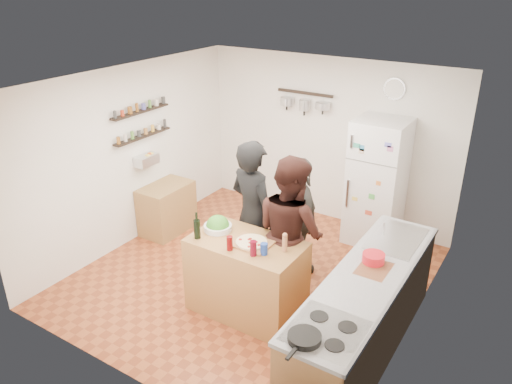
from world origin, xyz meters
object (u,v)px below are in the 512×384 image
Objects in this scene: wine_bottle at (197,229)px; prep_island at (247,277)px; person_back at (300,217)px; person_center at (290,232)px; pepper_mill at (285,244)px; skillet at (304,338)px; salad_bowl at (218,227)px; person_left at (253,216)px; side_table at (167,208)px; red_bowl at (373,258)px; salt_canister at (264,249)px; counter_run at (364,315)px; wall_clock at (394,89)px; fridge at (377,182)px.

prep_island is at bearing 23.75° from wine_bottle.
person_center is at bearing 145.84° from person_back.
pepper_mill is 0.62× the size of skillet.
salad_bowl is 0.50m from person_left.
salad_bowl is 0.18× the size of person_center.
salad_bowl is at bearing 53.45° from person_center.
salad_bowl reaches higher than side_table.
pepper_mill is at bearing -20.31° from side_table.
person_back is at bearing 148.73° from red_bowl.
wine_bottle is 1.44m from person_back.
pepper_mill is 0.23m from salt_canister.
salt_canister is 1.22m from person_back.
skillet reaches higher than counter_run.
counter_run is at bearing 179.69° from person_back.
wall_clock is at bearing 68.60° from salad_bowl.
person_back is 1.94× the size of side_table.
wine_bottle is at bearing -163.20° from red_bowl.
person_center is at bearing -12.81° from side_table.
wall_clock is at bearing 106.45° from red_bowl.
person_back reaches higher than salad_bowl.
prep_island is 1.56× the size of side_table.
fridge is at bearing -74.35° from person_center.
counter_run is 1.46× the size of fridge.
person_back is at bearing -107.05° from person_left.
wine_bottle reaches higher than salad_bowl.
salt_canister is at bearing -169.93° from counter_run.
person_left is at bearing 164.59° from counter_run.
salt_canister is 0.05× the size of counter_run.
salt_canister is 2.69m from side_table.
fridge is (0.62, 2.37, 0.45)m from prep_island.
pepper_mill is 0.09× the size of fridge.
wine_bottle is 0.78m from person_left.
counter_run is 3.56m from side_table.
pepper_mill is 0.57× the size of wall_clock.
salad_bowl is 1.16× the size of skillet.
side_table is (-2.37, 1.10, -0.61)m from salt_canister.
skillet is at bearing -80.24° from wall_clock.
side_table is at bearing 155.06° from salt_canister.
skillet is at bearing 147.28° from person_center.
wall_clock reaches higher than salad_bowl.
side_table is (-2.38, 0.54, -0.55)m from person_center.
wall_clock is at bearing 83.56° from salt_canister.
skillet is at bearing -25.94° from wine_bottle.
prep_island is 0.75m from person_left.
counter_run is (1.07, 0.19, -0.52)m from salt_canister.
skillet is (1.69, -1.13, 0.00)m from salad_bowl.
pepper_mill reaches higher than salad_bowl.
wine_bottle is at bearing -110.96° from wall_clock.
red_bowl is 0.75× the size of wall_clock.
pepper_mill is 2.33m from fridge.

